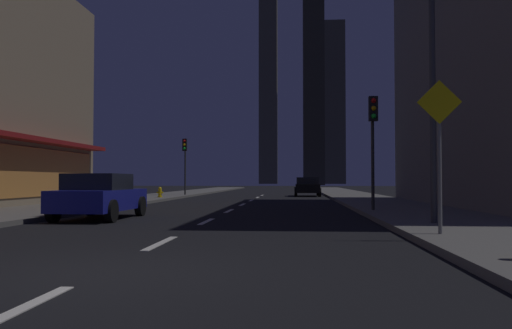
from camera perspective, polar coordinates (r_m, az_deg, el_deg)
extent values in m
cube|color=black|center=(38.74, 0.47, -3.67)|extent=(78.00, 136.00, 0.10)
cube|color=#605E59|center=(38.89, 10.84, -3.45)|extent=(4.00, 76.00, 0.15)
cube|color=#605E59|center=(39.82, -9.64, -3.42)|extent=(4.00, 76.00, 0.15)
cube|color=silver|center=(5.47, -25.50, -14.75)|extent=(0.16, 2.20, 0.01)
cube|color=silver|center=(10.25, -10.69, -8.70)|extent=(0.16, 2.20, 0.01)
cube|color=silver|center=(15.30, -5.59, -6.41)|extent=(0.16, 2.20, 0.01)
cube|color=silver|center=(20.43, -3.05, -5.24)|extent=(0.16, 2.20, 0.01)
cube|color=silver|center=(25.59, -1.54, -4.54)|extent=(0.16, 2.20, 0.01)
cube|color=silver|center=(30.76, -0.54, -4.07)|extent=(0.16, 2.20, 0.01)
cube|color=silver|center=(35.94, 0.17, -3.74)|extent=(0.16, 2.20, 0.01)
cube|color=silver|center=(41.13, 0.70, -3.48)|extent=(0.16, 2.20, 0.01)
cube|color=#4F4B3B|center=(169.06, 1.41, 9.59)|extent=(5.80, 8.78, 69.00)
cube|color=#2E2B22|center=(129.57, 6.47, 15.21)|extent=(5.05, 7.29, 78.05)
cube|color=#474435|center=(166.28, 8.60, 6.85)|extent=(7.75, 7.35, 52.13)
cube|color=navy|center=(17.05, -17.12, -3.81)|extent=(1.80, 4.20, 0.65)
cube|color=black|center=(16.85, -17.35, -1.93)|extent=(1.64, 2.00, 0.55)
cylinder|color=black|center=(18.69, -18.07, -4.46)|extent=(0.22, 0.68, 0.68)
cylinder|color=black|center=(18.09, -12.89, -4.59)|extent=(0.22, 0.68, 0.68)
cylinder|color=black|center=(16.14, -21.88, -4.86)|extent=(0.22, 0.68, 0.68)
cylinder|color=black|center=(15.44, -15.99, -5.07)|extent=(0.22, 0.68, 0.68)
sphere|color=white|center=(19.16, -16.40, -3.43)|extent=(0.18, 0.18, 0.18)
sphere|color=white|center=(18.80, -13.26, -3.49)|extent=(0.18, 0.18, 0.18)
cube|color=black|center=(39.17, 5.79, -2.67)|extent=(1.80, 4.20, 0.65)
cube|color=black|center=(38.97, 5.80, -1.85)|extent=(1.64, 2.00, 0.55)
cylinder|color=black|center=(40.57, 4.50, -3.03)|extent=(0.22, 0.68, 0.68)
cylinder|color=black|center=(40.61, 6.99, -3.02)|extent=(0.22, 0.68, 0.68)
cylinder|color=black|center=(37.77, 4.51, -3.13)|extent=(0.22, 0.68, 0.68)
cylinder|color=black|center=(37.81, 7.18, -3.12)|extent=(0.22, 0.68, 0.68)
sphere|color=white|center=(41.21, 4.96, -2.56)|extent=(0.18, 0.18, 0.18)
sphere|color=white|center=(41.24, 6.49, -2.55)|extent=(0.18, 0.18, 0.18)
cylinder|color=gold|center=(32.71, -10.77, -3.17)|extent=(0.22, 0.22, 0.55)
sphere|color=gold|center=(32.71, -10.76, -2.68)|extent=(0.21, 0.21, 0.21)
cylinder|color=gold|center=(32.72, -10.77, -3.60)|extent=(0.30, 0.30, 0.06)
cylinder|color=gold|center=(32.75, -11.04, -3.11)|extent=(0.10, 0.10, 0.10)
cylinder|color=gold|center=(32.67, -10.49, -3.12)|extent=(0.10, 0.10, 0.10)
cylinder|color=#2D2D2D|center=(19.09, 13.00, 1.29)|extent=(0.12, 0.12, 4.20)
cube|color=black|center=(19.05, 13.06, 6.14)|extent=(0.32, 0.24, 0.90)
sphere|color=red|center=(18.96, 13.11, 7.03)|extent=(0.18, 0.18, 0.18)
sphere|color=#F2B20C|center=(18.92, 13.12, 6.19)|extent=(0.18, 0.18, 0.18)
sphere|color=#19D833|center=(18.88, 13.13, 5.35)|extent=(0.18, 0.18, 0.18)
cylinder|color=#2D2D2D|center=(38.02, -7.98, -0.23)|extent=(0.12, 0.12, 4.20)
cube|color=black|center=(37.90, -8.03, 2.20)|extent=(0.32, 0.24, 0.90)
sphere|color=red|center=(37.79, -8.07, 2.64)|extent=(0.18, 0.18, 0.18)
sphere|color=#F2B20C|center=(37.77, -8.08, 2.21)|extent=(0.18, 0.18, 0.18)
sphere|color=#19D833|center=(37.76, -8.08, 1.79)|extent=(0.18, 0.18, 0.18)
cylinder|color=#38383D|center=(13.97, 19.27, 7.20)|extent=(0.16, 0.16, 6.50)
cylinder|color=slate|center=(11.02, 19.98, -1.13)|extent=(0.08, 0.08, 2.40)
cube|color=yellow|center=(11.11, 19.94, 6.63)|extent=(0.91, 0.03, 0.91)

